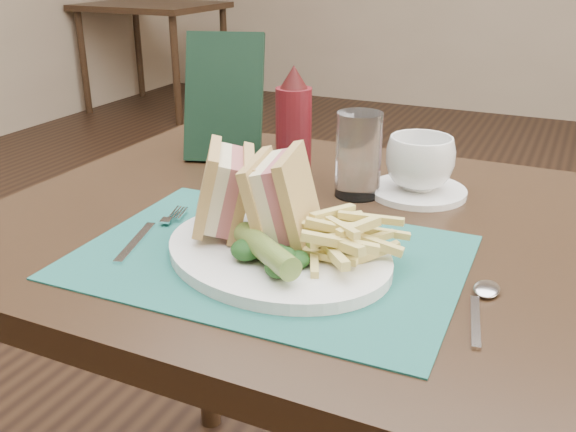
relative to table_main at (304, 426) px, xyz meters
The scene contains 18 objects.
floor 0.62m from the table_main, 90.00° to the left, with size 7.00×7.00×0.00m, color black.
wall_back 4.02m from the table_main, 90.00° to the left, with size 6.00×6.00×0.00m, color tan.
table_main is the anchor object (origin of this frame).
table_bg_left 3.99m from the table_main, 129.35° to the left, with size 0.90×0.75×0.75m, color black, non-canonical shape.
placemat 0.40m from the table_main, 85.31° to the right, with size 0.46×0.33×0.00m, color #1B5850.
plate 0.41m from the table_main, 80.73° to the right, with size 0.30×0.24×0.01m, color white, non-canonical shape.
sandwich_half_a 0.47m from the table_main, 121.36° to the right, with size 0.06×0.11×0.10m, color tan, non-canonical shape.
sandwich_half_b 0.46m from the table_main, 92.51° to the right, with size 0.06×0.11×0.10m, color tan, non-canonical shape.
kale_garnish 0.45m from the table_main, 79.47° to the right, with size 0.11×0.08×0.03m, color #133614, non-canonical shape.
pickle_spear 0.46m from the table_main, 79.96° to the right, with size 0.03×0.03×0.12m, color #526D29.
fries_pile 0.45m from the table_main, 50.73° to the right, with size 0.18×0.20×0.05m, color #D8C76C, non-canonical shape.
fork 0.44m from the table_main, 137.44° to the right, with size 0.03×0.17×0.01m, color silver, non-canonical shape.
spoon 0.49m from the table_main, 30.59° to the right, with size 0.03×0.15×0.01m, color silver, non-canonical shape.
saucer 0.43m from the table_main, 52.50° to the left, with size 0.15×0.15×0.01m, color white.
coffee_cup 0.47m from the table_main, 52.50° to the left, with size 0.10×0.10×0.08m, color white.
drinking_glass 0.46m from the table_main, 72.06° to the left, with size 0.07×0.07×0.13m, color white.
ketchup_bottle 0.50m from the table_main, 120.87° to the left, with size 0.06×0.06×0.19m, color #530E14, non-canonical shape.
check_presenter 0.58m from the table_main, 141.33° to the left, with size 0.14×0.01×0.23m, color black.
Camera 1 is at (0.33, -1.27, 1.10)m, focal length 40.00 mm.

